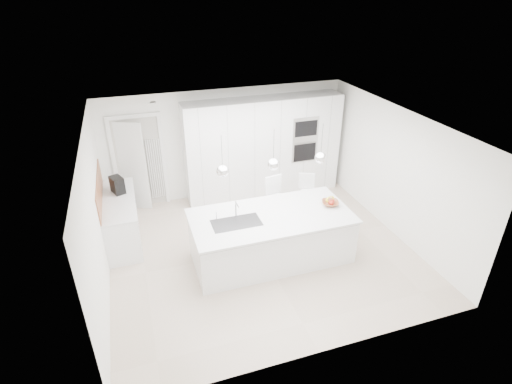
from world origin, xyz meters
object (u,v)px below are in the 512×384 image
object	(u,v)px
fruit_bowl	(330,203)
bar_stool_right	(308,199)
island_base	(272,239)
bar_stool_left	(275,206)
espresso_machine	(117,185)

from	to	relation	value
fruit_bowl	bar_stool_right	size ratio (longest dim) A/B	0.30
island_base	bar_stool_right	bearing A→B (deg)	40.58
fruit_bowl	bar_stool_left	bearing A→B (deg)	133.45
island_base	espresso_machine	xyz separation A→B (m)	(-2.53, 1.78, 0.63)
island_base	espresso_machine	bearing A→B (deg)	144.87
fruit_bowl	bar_stool_right	distance (m)	1.06
island_base	bar_stool_left	distance (m)	0.95
island_base	espresso_machine	world-z (taller)	espresso_machine
espresso_machine	bar_stool_right	world-z (taller)	espresso_machine
island_base	fruit_bowl	xyz separation A→B (m)	(1.15, 0.05, 0.51)
espresso_machine	bar_stool_left	size ratio (longest dim) A/B	0.28
bar_stool_left	bar_stool_right	bearing A→B (deg)	0.13
island_base	bar_stool_left	world-z (taller)	bar_stool_left
fruit_bowl	island_base	bearing A→B (deg)	-177.58
bar_stool_left	island_base	bearing A→B (deg)	-125.99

